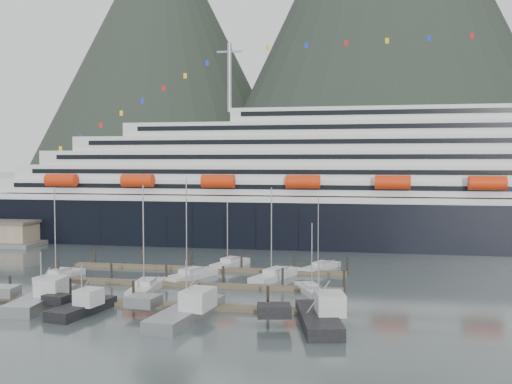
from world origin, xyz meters
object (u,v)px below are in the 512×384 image
sailboat_d (275,276)px  trawler_c (185,311)px  trawler_a (40,298)px  trawler_b (81,306)px  cruise_ship (404,191)px  sailboat_g (321,268)px  trawler_d (317,317)px  sailboat_b (191,276)px  sailboat_h (310,290)px  sailboat_a (60,276)px  sailboat_c (146,288)px  sailboat_f (230,264)px

sailboat_d → trawler_c: bearing=-174.6°
trawler_a → trawler_b: bearing=-116.3°
cruise_ship → trawler_b: (-42.37, -69.92, -11.18)m
trawler_b → trawler_c: trawler_c is taller
sailboat_g → trawler_d: (2.37, -35.03, 0.58)m
sailboat_g → trawler_c: size_ratio=0.84×
sailboat_b → sailboat_g: size_ratio=1.27×
sailboat_d → trawler_b: bearing=162.1°
sailboat_b → cruise_ship: bearing=-16.1°
sailboat_g → trawler_c: sailboat_g is taller
trawler_b → sailboat_g: bearing=-26.5°
sailboat_h → sailboat_a: bearing=62.3°
sailboat_c → sailboat_g: sailboat_c is taller
trawler_b → trawler_d: trawler_d is taller
cruise_ship → sailboat_c: (-39.09, -56.58, -11.59)m
sailboat_f → trawler_d: 39.58m
sailboat_a → sailboat_g: (40.20, 15.78, -0.04)m
trawler_a → sailboat_h: bearing=-72.2°
sailboat_a → trawler_b: size_ratio=1.44×
trawler_d → trawler_a: bearing=72.9°
sailboat_d → sailboat_h: sailboat_d is taller
sailboat_b → trawler_c: size_ratio=1.07×
sailboat_g → trawler_c: 37.44m
sailboat_b → sailboat_f: 12.18m
trawler_d → sailboat_h: bearing=-4.0°
sailboat_a → sailboat_f: (24.15, 15.78, -0.02)m
cruise_ship → sailboat_f: bearing=-132.2°
sailboat_f → sailboat_d: bearing=-117.2°
sailboat_c → trawler_c: (10.09, -13.34, 0.51)m
trawler_b → sailboat_a: bearing=45.9°
trawler_b → trawler_c: size_ratio=0.68×
sailboat_b → sailboat_d: sailboat_b is taller
sailboat_c → trawler_c: bearing=-147.6°
sailboat_g → sailboat_c: bearing=158.5°
sailboat_f → trawler_d: size_ratio=0.87×
cruise_ship → sailboat_g: 40.02m
sailboat_b → sailboat_c: size_ratio=1.05×
sailboat_g → trawler_c: bearing=-175.1°
sailboat_b → trawler_b: 24.39m
sailboat_g → trawler_b: (-26.72, -34.97, 0.45)m
sailboat_a → sailboat_g: size_ratio=1.16×
sailboat_c → sailboat_h: sailboat_c is taller
sailboat_b → sailboat_f: (3.70, 11.61, -0.03)m
trawler_b → sailboat_b: bearing=-5.8°
sailboat_b → sailboat_h: 20.74m
cruise_ship → trawler_d: bearing=-100.7°
sailboat_g → trawler_a: 46.70m
trawler_b → trawler_d: 29.08m
sailboat_d → sailboat_f: size_ratio=1.25×
sailboat_a → trawler_d: size_ratio=1.09×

